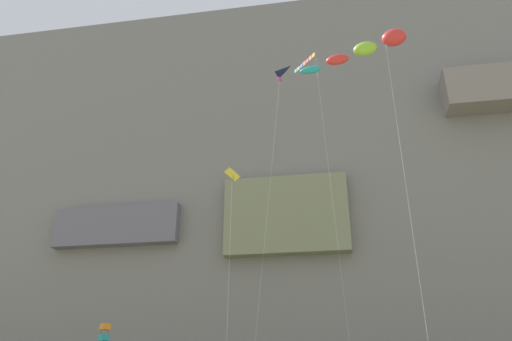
{
  "coord_description": "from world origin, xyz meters",
  "views": [
    {
      "loc": [
        5.37,
        -4.77,
        1.93
      ],
      "look_at": [
        1.28,
        20.11,
        13.77
      ],
      "focal_mm": 34.37,
      "sensor_mm": 36.0,
      "label": 1
    }
  ],
  "objects": [
    {
      "name": "kite_diamond_mid_left",
      "position": [
        -2.74,
        32.03,
        18.13
      ],
      "size": [
        1.49,
        4.92,
        20.1
      ],
      "color": "yellow",
      "rests_on": "ground"
    },
    {
      "name": "kite_delta_front_field",
      "position": [
        0.65,
        35.63,
        30.87
      ],
      "size": [
        3.33,
        2.93,
        31.68
      ],
      "color": "navy",
      "rests_on": "ground"
    },
    {
      "name": "cliff_face",
      "position": [
        0.02,
        62.24,
        27.72
      ],
      "size": [
        180.0,
        27.28,
        55.46
      ],
      "color": "slate",
      "rests_on": "ground"
    },
    {
      "name": "kite_box_far_right",
      "position": [
        -15.1,
        37.49,
        7.32
      ],
      "size": [
        1.69,
        6.35,
        8.05
      ],
      "color": "orange",
      "rests_on": "ground"
    },
    {
      "name": "kite_windsock_upper_right",
      "position": [
        8.18,
        19.44,
        21.06
      ],
      "size": [
        6.68,
        3.3,
        21.88
      ],
      "color": "red",
      "rests_on": "ground"
    },
    {
      "name": "kite_banner_low_right",
      "position": [
        3.81,
        37.78,
        32.38
      ],
      "size": [
        3.93,
        6.62,
        35.0
      ],
      "color": "black",
      "rests_on": "ground"
    }
  ]
}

